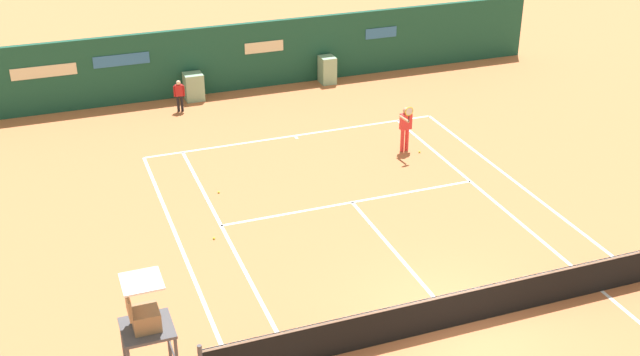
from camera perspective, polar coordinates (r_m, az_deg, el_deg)
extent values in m
plane|color=#C67042|center=(19.12, 9.76, -10.25)|extent=(80.00, 80.00, 0.00)
cube|color=white|center=(28.40, -1.80, 3.02)|extent=(10.60, 0.10, 0.01)
cube|color=white|center=(21.15, 19.32, -7.55)|extent=(0.10, 23.40, 0.01)
cube|color=white|center=(23.93, 2.29, -1.73)|extent=(8.00, 0.10, 0.01)
cube|color=white|center=(21.42, 5.58, -5.52)|extent=(0.10, 6.40, 0.01)
cube|color=white|center=(28.27, -1.70, 2.91)|extent=(0.10, 0.24, 0.01)
cube|color=black|center=(18.84, 9.87, -9.09)|extent=(12.00, 0.03, 0.95)
cube|color=white|center=(18.59, 9.98, -7.98)|extent=(12.00, 0.04, 0.06)
cube|color=#194C38|center=(32.68, -4.86, 8.65)|extent=(25.00, 0.24, 2.69)
cube|color=#2D6BA8|center=(31.51, -13.89, 8.12)|extent=(2.10, 0.02, 0.44)
cube|color=#2D6BA8|center=(34.29, 4.35, 10.22)|extent=(1.41, 0.02, 0.44)
cube|color=beige|center=(32.58, -3.98, 9.25)|extent=(1.60, 0.02, 0.44)
cube|color=beige|center=(31.40, -18.99, 7.14)|extent=(2.34, 0.02, 0.44)
cube|color=#8CB793|center=(31.89, -8.94, 6.41)|extent=(0.72, 0.70, 1.06)
cube|color=#8CB793|center=(33.33, 0.52, 7.68)|extent=(0.60, 0.70, 1.12)
cylinder|color=#47474C|center=(17.11, -10.61, -11.66)|extent=(0.07, 0.07, 1.75)
cylinder|color=#47474C|center=(17.04, -13.64, -12.19)|extent=(0.07, 0.07, 1.75)
cylinder|color=#47474C|center=(16.65, -10.37, -12.10)|extent=(0.04, 0.81, 0.04)
cube|color=#47474C|center=(16.17, -12.16, -10.36)|extent=(1.00, 1.00, 0.06)
cube|color=olive|center=(16.03, -12.24, -9.70)|extent=(0.52, 0.56, 0.40)
cube|color=olive|center=(15.80, -13.42, -8.78)|extent=(0.06, 0.56, 0.45)
cube|color=white|center=(15.55, -12.54, -7.17)|extent=(0.76, 0.80, 0.04)
cylinder|color=red|center=(27.26, 6.17, 2.73)|extent=(0.13, 0.13, 0.79)
cylinder|color=red|center=(27.17, 5.85, 2.67)|extent=(0.13, 0.13, 0.79)
cube|color=red|center=(26.95, 6.08, 4.01)|extent=(0.37, 0.23, 0.56)
sphere|color=tan|center=(26.81, 6.12, 4.77)|extent=(0.22, 0.22, 0.22)
cylinder|color=red|center=(27.08, 6.47, 4.01)|extent=(0.08, 0.08, 0.54)
cylinder|color=tan|center=(26.55, 6.00, 4.19)|extent=(0.13, 0.54, 0.08)
cylinder|color=black|center=(26.30, 6.31, 4.21)|extent=(0.03, 0.03, 0.22)
torus|color=yellow|center=(26.20, 6.34, 4.71)|extent=(0.30, 0.05, 0.30)
cylinder|color=silver|center=(26.20, 6.34, 4.71)|extent=(0.26, 0.03, 0.26)
cylinder|color=black|center=(30.87, -9.76, 5.23)|extent=(0.10, 0.10, 0.62)
cylinder|color=black|center=(30.87, -10.02, 5.21)|extent=(0.10, 0.10, 0.62)
cube|color=#AD1E1E|center=(30.68, -9.96, 6.14)|extent=(0.31, 0.21, 0.44)
sphere|color=beige|center=(30.58, -10.01, 6.68)|extent=(0.17, 0.17, 0.17)
cylinder|color=#AD1E1E|center=(30.69, -9.64, 6.11)|extent=(0.07, 0.07, 0.42)
cylinder|color=#AD1E1E|center=(30.70, -10.28, 6.06)|extent=(0.07, 0.07, 0.42)
sphere|color=#CCE033|center=(24.62, -7.20, -1.00)|extent=(0.07, 0.07, 0.07)
sphere|color=#CCE033|center=(27.26, 7.07, 1.85)|extent=(0.07, 0.07, 0.07)
sphere|color=#CCE033|center=(22.23, -7.53, -4.26)|extent=(0.07, 0.07, 0.07)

